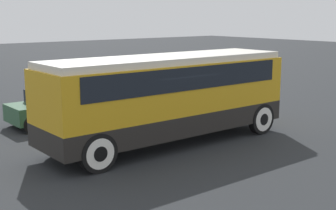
{
  "coord_description": "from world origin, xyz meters",
  "views": [
    {
      "loc": [
        -9.86,
        -12.29,
        4.44
      ],
      "look_at": [
        0.0,
        0.0,
        1.38
      ],
      "focal_mm": 50.0,
      "sensor_mm": 36.0,
      "label": 1
    }
  ],
  "objects": [
    {
      "name": "ground_plane",
      "position": [
        0.0,
        0.0,
        0.0
      ],
      "size": [
        120.0,
        120.0,
        0.0
      ],
      "primitive_type": "plane",
      "color": "#26282B"
    },
    {
      "name": "parked_car_near",
      "position": [
        -1.49,
        5.19,
        0.73
      ],
      "size": [
        4.27,
        1.83,
        1.45
      ],
      "color": "#2D5638",
      "rests_on": "ground_plane"
    },
    {
      "name": "tour_bus",
      "position": [
        0.1,
        -0.0,
        1.85
      ],
      "size": [
        9.1,
        2.53,
        3.06
      ],
      "color": "black",
      "rests_on": "ground_plane"
    },
    {
      "name": "parked_car_mid",
      "position": [
        2.94,
        8.13,
        0.72
      ],
      "size": [
        4.14,
        1.87,
        1.47
      ],
      "color": "silver",
      "rests_on": "ground_plane"
    }
  ]
}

